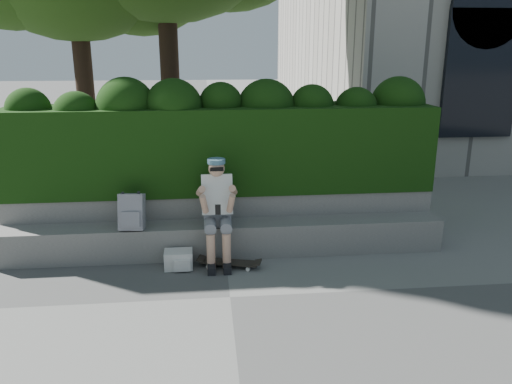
{
  "coord_description": "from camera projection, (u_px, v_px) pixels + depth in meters",
  "views": [
    {
      "loc": [
        -0.23,
        -5.13,
        2.74
      ],
      "look_at": [
        0.4,
        1.0,
        0.95
      ],
      "focal_mm": 35.0,
      "sensor_mm": 36.0,
      "label": 1
    }
  ],
  "objects": [
    {
      "name": "ground",
      "position": [
        230.0,
        297.0,
        5.69
      ],
      "size": [
        80.0,
        80.0,
        0.0
      ],
      "primitive_type": "plane",
      "color": "slate",
      "rests_on": "ground"
    },
    {
      "name": "bench_ledge",
      "position": [
        225.0,
        239.0,
        6.82
      ],
      "size": [
        6.0,
        0.45,
        0.45
      ],
      "primitive_type": "cube",
      "color": "gray",
      "rests_on": "ground"
    },
    {
      "name": "planter_wall",
      "position": [
        224.0,
        217.0,
        7.23
      ],
      "size": [
        6.0,
        0.5,
        0.75
      ],
      "primitive_type": "cube",
      "color": "gray",
      "rests_on": "ground"
    },
    {
      "name": "hedge",
      "position": [
        222.0,
        148.0,
        7.17
      ],
      "size": [
        6.0,
        1.0,
        1.2
      ],
      "primitive_type": "cube",
      "color": "black",
      "rests_on": "planter_wall"
    },
    {
      "name": "person",
      "position": [
        217.0,
        206.0,
        6.49
      ],
      "size": [
        0.4,
        0.76,
        1.38
      ],
      "color": "slate",
      "rests_on": "ground"
    },
    {
      "name": "skateboard",
      "position": [
        229.0,
        262.0,
        6.45
      ],
      "size": [
        0.77,
        0.38,
        0.08
      ],
      "rotation": [
        0.0,
        0.0,
        -0.27
      ],
      "color": "black",
      "rests_on": "ground"
    },
    {
      "name": "backpack_plaid",
      "position": [
        132.0,
        212.0,
        6.48
      ],
      "size": [
        0.34,
        0.21,
        0.47
      ],
      "primitive_type": "cube",
      "rotation": [
        0.0,
        0.0,
        -0.12
      ],
      "color": "#A09FA3",
      "rests_on": "bench_ledge"
    },
    {
      "name": "backpack_ground",
      "position": [
        179.0,
        259.0,
        6.42
      ],
      "size": [
        0.36,
        0.26,
        0.23
      ],
      "primitive_type": "cube",
      "rotation": [
        0.0,
        0.0,
        0.02
      ],
      "color": "silver",
      "rests_on": "ground"
    }
  ]
}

